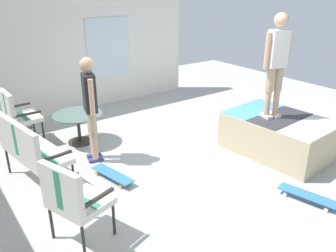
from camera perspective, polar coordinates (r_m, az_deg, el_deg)
ground_plane at (r=5.90m, az=4.39°, el=-6.66°), size 12.00×12.00×0.10m
house_facade at (r=8.36m, az=-15.42°, el=11.23°), size 0.23×6.00×2.61m
skate_ramp at (r=6.46m, az=17.59°, el=-1.31°), size 1.87×2.18×0.66m
patio_bench at (r=5.44m, az=-21.68°, el=-3.12°), size 1.32×0.73×1.02m
patio_chair_near_house at (r=6.94m, az=-23.34°, el=2.03°), size 0.64×0.57×1.02m
patio_chair_by_wall at (r=4.10m, az=-15.28°, el=-10.92°), size 0.76×0.72×1.02m
patio_table at (r=6.69m, az=-14.30°, el=0.57°), size 0.90×0.90×0.57m
person_watching at (r=5.77m, az=-12.48°, el=3.80°), size 0.47×0.30×1.74m
person_skater at (r=6.02m, az=17.19°, el=10.38°), size 0.30×0.47×1.71m
skateboard_by_bench at (r=5.48m, az=-8.96°, el=-7.76°), size 0.82×0.36×0.10m
skateboard_spare at (r=5.28m, az=21.63°, el=-10.44°), size 0.82×0.38×0.10m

